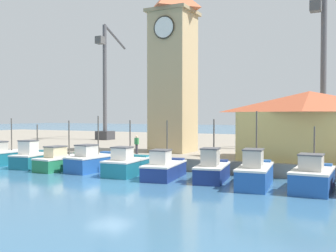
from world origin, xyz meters
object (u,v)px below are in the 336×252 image
fishing_boat_left_inner (63,161)px  fishing_boat_right_inner (212,170)px  fishing_boat_left_outer (33,158)px  fishing_boat_mid_right (164,168)px  fishing_boat_mid_left (93,161)px  fishing_boat_right_outer (255,173)px  warehouse_right (309,125)px  fishing_boat_far_left (5,156)px  fishing_boat_center (127,165)px  port_crane_far (325,85)px  port_crane_near (105,96)px  clock_tower (173,65)px  dock_worker_near_tower (137,144)px  fishing_boat_far_right (313,178)px

fishing_boat_left_inner → fishing_boat_right_inner: bearing=1.1°
fishing_boat_left_outer → fishing_boat_mid_right: (12.56, -0.02, -0.08)m
fishing_boat_mid_left → fishing_boat_left_inner: bearing=-170.8°
fishing_boat_right_outer → warehouse_right: size_ratio=0.50×
fishing_boat_left_outer → fishing_boat_mid_left: (5.89, 0.55, -0.02)m
fishing_boat_far_left → fishing_boat_mid_left: size_ratio=1.11×
fishing_boat_center → fishing_boat_right_inner: 6.54m
fishing_boat_left_outer → port_crane_far: port_crane_far is taller
fishing_boat_mid_right → port_crane_near: (-19.99, 20.48, 6.42)m
fishing_boat_left_inner → clock_tower: (5.89, 8.31, 8.40)m
fishing_boat_right_outer → fishing_boat_far_left: bearing=178.8°
fishing_boat_right_inner → clock_tower: (-6.92, 8.06, 8.33)m
port_crane_far → dock_worker_near_tower: 18.96m
fishing_boat_left_inner → fishing_boat_right_inner: 12.81m
fishing_boat_mid_left → port_crane_far: size_ratio=0.29×
fishing_boat_right_inner → fishing_boat_right_outer: (3.10, -0.76, 0.07)m
fishing_boat_far_right → fishing_boat_right_outer: bearing=-177.8°
dock_worker_near_tower → fishing_boat_far_right: bearing=-19.1°
fishing_boat_left_outer → fishing_boat_left_inner: (3.19, 0.12, -0.10)m
fishing_boat_mid_left → port_crane_far: (15.65, 15.60, 6.52)m
fishing_boat_left_outer → fishing_boat_right_inner: fishing_boat_right_inner is taller
fishing_boat_right_inner → port_crane_near: 31.51m
fishing_boat_right_outer → fishing_boat_far_right: size_ratio=1.16×
fishing_boat_left_outer → warehouse_right: (21.35, 6.76, 2.91)m
fishing_boat_mid_right → fishing_boat_far_right: 9.90m
warehouse_right → port_crane_near: port_crane_near is taller
clock_tower → fishing_boat_right_inner: bearing=-49.3°
port_crane_near → fishing_boat_left_outer: bearing=-70.0°
warehouse_right → dock_worker_near_tower: (-14.18, -1.72, -1.83)m
fishing_boat_mid_left → fishing_boat_right_inner: fishing_boat_mid_left is taller
fishing_boat_far_left → dock_worker_near_tower: bearing=24.9°
fishing_boat_far_right → dock_worker_near_tower: 16.21m
fishing_boat_left_inner → fishing_boat_right_inner: (12.81, 0.25, 0.07)m
clock_tower → fishing_boat_left_outer: bearing=-137.1°
clock_tower → fishing_boat_mid_left: bearing=-112.0°
fishing_boat_right_inner → clock_tower: 13.50m
port_crane_far → fishing_boat_right_inner: bearing=-109.4°
fishing_boat_left_outer → clock_tower: 14.91m
fishing_boat_right_outer → dock_worker_near_tower: 13.14m
fishing_boat_center → fishing_boat_left_outer: bearing=179.5°
fishing_boat_mid_right → dock_worker_near_tower: (-5.39, 5.06, 1.16)m
fishing_boat_right_outer → fishing_boat_mid_left: bearing=175.9°
fishing_boat_right_inner → warehouse_right: bearing=50.0°
port_crane_near → fishing_boat_left_inner: bearing=-62.4°
fishing_boat_mid_left → fishing_boat_center: 3.64m
fishing_boat_mid_left → fishing_boat_far_right: bearing=-2.8°
fishing_boat_left_outer → port_crane_near: bearing=110.0°
fishing_boat_far_right → port_crane_near: bearing=145.3°
port_crane_near → fishing_boat_right_inner: bearing=-40.6°
fishing_boat_mid_right → warehouse_right: warehouse_right is taller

